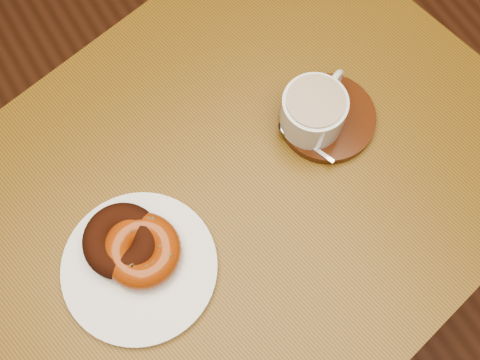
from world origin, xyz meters
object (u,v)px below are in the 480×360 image
cafe_table (230,218)px  donut_plate (140,267)px  coffee_cup (314,110)px  saucer (327,118)px

cafe_table → donut_plate: size_ratio=4.70×
donut_plate → coffee_cup: bearing=10.4°
donut_plate → saucer: (0.34, 0.05, 0.00)m
donut_plate → saucer: size_ratio=1.48×
donut_plate → coffee_cup: size_ratio=1.79×
saucer → cafe_table: bearing=-173.8°
saucer → donut_plate: bearing=-171.3°
cafe_table → donut_plate: (-0.16, -0.03, 0.14)m
coffee_cup → donut_plate: bearing=166.8°
cafe_table → saucer: (0.18, 0.02, 0.14)m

